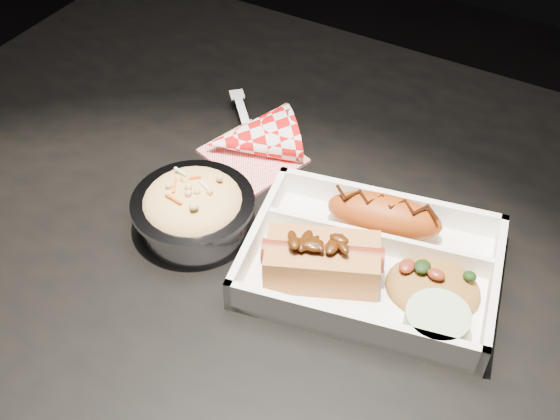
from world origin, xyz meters
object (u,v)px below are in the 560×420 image
(hotdog, at_px, (322,259))
(foil_coleslaw_cup, at_px, (193,208))
(food_tray, at_px, (371,265))
(napkin_fork, at_px, (250,139))
(fried_pastry, at_px, (384,216))
(dining_table, at_px, (325,291))

(hotdog, bearing_deg, foil_coleslaw_cup, 157.29)
(hotdog, relative_size, foil_coleslaw_cup, 0.96)
(food_tray, bearing_deg, hotdog, -149.23)
(food_tray, bearing_deg, napkin_fork, 141.40)
(napkin_fork, bearing_deg, food_tray, 20.59)
(fried_pastry, height_order, hotdog, hotdog)
(food_tray, height_order, fried_pastry, fried_pastry)
(fried_pastry, xyz_separation_m, foil_coleslaw_cup, (-0.18, -0.09, 0.00))
(hotdog, distance_m, napkin_fork, 0.22)
(hotdog, xyz_separation_m, napkin_fork, (-0.17, 0.14, -0.02))
(foil_coleslaw_cup, bearing_deg, fried_pastry, 27.14)
(dining_table, distance_m, hotdog, 0.14)
(food_tray, relative_size, napkin_fork, 1.84)
(hotdog, height_order, foil_coleslaw_cup, foil_coleslaw_cup)
(dining_table, xyz_separation_m, foil_coleslaw_cup, (-0.13, -0.06, 0.12))
(foil_coleslaw_cup, bearing_deg, dining_table, 24.37)
(food_tray, bearing_deg, foil_coleslaw_cup, 179.59)
(hotdog, bearing_deg, napkin_fork, 116.63)
(food_tray, height_order, foil_coleslaw_cup, foil_coleslaw_cup)
(food_tray, xyz_separation_m, napkin_fork, (-0.21, 0.11, 0.01))
(dining_table, height_order, napkin_fork, napkin_fork)
(foil_coleslaw_cup, bearing_deg, napkin_fork, 97.56)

